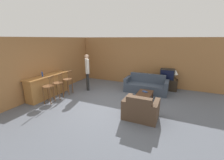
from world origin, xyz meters
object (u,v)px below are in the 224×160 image
Objects in this scene: coffee_table at (144,95)px; table_lamp at (176,73)px; bar_chair_far at (68,81)px; tv_unit at (166,84)px; bar_chair_mid at (58,85)px; book_on_table at (145,92)px; couch_far at (146,86)px; armchair_near at (140,110)px; bar_chair_near at (49,88)px; tv at (167,74)px; bottle at (42,74)px; person_by_window at (87,70)px.

coffee_table is 1.99× the size of table_lamp.
bar_chair_far is 5.21m from table_lamp.
tv_unit is 2.03× the size of table_lamp.
coffee_table is at bearing 18.40° from bar_chair_mid.
book_on_table is 0.49× the size of table_lamp.
tv_unit is (0.87, 0.78, -0.03)m from couch_far.
armchair_near reaches higher than book_on_table.
armchair_near is 2.15× the size of table_lamp.
coffee_table is (3.49, 1.67, -0.29)m from bar_chair_near.
tv is 5.87m from bottle.
armchair_near is 1.05× the size of tv_unit.
bar_chair_far reaches higher than tv.
tv is at bearing 37.28° from bar_chair_mid.
armchair_near is 1.08× the size of coffee_table.
coffee_table is at bearing -108.65° from tv.
tv is at bearing 41.88° from couch_far.
bar_chair_near is 4.41m from couch_far.
book_on_table is at bearing -120.00° from table_lamp.
couch_far is at bearing -147.71° from table_lamp.
table_lamp is at bearing 39.08° from bar_chair_near.
armchair_near reaches higher than coffee_table.
couch_far is at bearing 98.70° from coffee_table.
couch_far is 1.12× the size of person_by_window.
bar_chair_mid reaches higher than book_on_table.
couch_far is 4.77m from bottle.
armchair_near is 1.56m from book_on_table.
bar_chair_far is at bearing 166.97° from armchair_near.
table_lamp reaches higher than coffee_table.
bar_chair_near is at bearing -152.12° from book_on_table.
bar_chair_near is at bearing -90.02° from bar_chair_far.
bar_chair_near reaches higher than coffee_table.
tv reaches higher than couch_far.
person_by_window reaches higher than bar_chair_near.
couch_far is 1.84× the size of armchair_near.
tv_unit is 4.08m from person_by_window.
bar_chair_mid is 0.62× the size of person_by_window.
coffee_table is 0.98× the size of tv_unit.
book_on_table is at bearing -110.73° from tv.
bar_chair_mid reaches higher than coffee_table.
bar_chair_near reaches higher than tv.
bar_chair_mid is 1.00× the size of bar_chair_far.
person_by_window is (-3.62, -1.72, 0.23)m from tv.
armchair_near is 3.61m from person_by_window.
tv_unit is 4.04× the size of bottle.
person_by_window reaches higher than couch_far.
bar_chair_mid reaches higher than table_lamp.
bottle reaches higher than tv_unit.
tv_unit is (0.50, 3.39, -0.03)m from armchair_near.
person_by_window is at bearing -156.66° from table_lamp.
tv is 0.39m from table_lamp.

